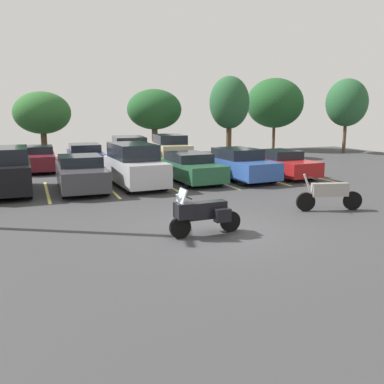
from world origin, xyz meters
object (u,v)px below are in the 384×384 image
(motorcycle_touring, at_px, (203,213))
(car_far_tan, at_px, (130,152))
(motorcycle_second, at_px, (329,194))
(car_far_champagne, at_px, (170,150))
(car_red, at_px, (280,164))
(car_far_navy, at_px, (85,157))
(car_blue, at_px, (240,165))
(car_black, at_px, (7,171))
(car_green, at_px, (190,167))
(car_far_maroon, at_px, (38,159))
(car_charcoal, at_px, (81,173))
(car_silver, at_px, (135,165))

(motorcycle_touring, bearing_deg, car_far_tan, 84.96)
(motorcycle_second, relative_size, car_far_champagne, 0.53)
(car_red, relative_size, car_far_champagne, 1.09)
(car_far_navy, bearing_deg, car_blue, -46.09)
(motorcycle_second, xyz_separation_m, car_blue, (0.14, 6.95, 0.18))
(car_black, height_order, car_far_tan, car_black)
(motorcycle_touring, height_order, car_far_navy, car_far_navy)
(car_blue, bearing_deg, car_green, 170.38)
(motorcycle_touring, xyz_separation_m, motorcycle_second, (5.17, 1.16, -0.05))
(car_black, height_order, car_far_maroon, car_black)
(car_far_navy, bearing_deg, motorcycle_second, -64.88)
(car_black, relative_size, car_charcoal, 0.99)
(car_red, height_order, car_far_tan, car_far_tan)
(car_charcoal, relative_size, car_blue, 0.99)
(car_blue, relative_size, car_far_navy, 1.01)
(car_green, xyz_separation_m, car_blue, (2.48, -0.42, 0.07))
(car_silver, xyz_separation_m, car_green, (2.79, 0.24, -0.26))
(motorcycle_second, bearing_deg, car_charcoal, 137.47)
(car_far_tan, distance_m, car_far_champagne, 2.62)
(car_far_maroon, bearing_deg, car_silver, -59.49)
(motorcycle_second, bearing_deg, car_far_tan, 105.73)
(car_far_maroon, height_order, car_far_champagne, car_far_champagne)
(car_green, bearing_deg, car_red, -1.57)
(car_far_maroon, bearing_deg, car_far_navy, -1.35)
(motorcycle_second, xyz_separation_m, car_charcoal, (-7.53, 6.91, 0.15))
(car_charcoal, relative_size, car_green, 0.97)
(car_black, distance_m, car_far_champagne, 11.30)
(car_red, bearing_deg, car_silver, -179.27)
(car_silver, height_order, car_far_tan, car_silver)
(motorcycle_touring, relative_size, car_far_maroon, 0.49)
(motorcycle_second, relative_size, car_green, 0.49)
(car_green, relative_size, car_far_navy, 1.03)
(car_silver, distance_m, car_blue, 5.27)
(car_green, distance_m, car_far_champagne, 6.56)
(motorcycle_touring, height_order, car_red, motorcycle_touring)
(motorcycle_second, height_order, car_blue, car_blue)
(motorcycle_touring, height_order, car_far_tan, car_far_tan)
(motorcycle_second, xyz_separation_m, car_far_tan, (-3.86, 13.70, 0.33))
(car_far_maroon, xyz_separation_m, car_far_tan, (5.25, -0.19, 0.22))
(motorcycle_touring, bearing_deg, car_blue, 56.79)
(car_charcoal, distance_m, car_blue, 7.67)
(car_charcoal, bearing_deg, car_silver, 5.37)
(car_green, relative_size, car_far_champagne, 1.08)
(car_far_maroon, distance_m, car_far_navy, 2.62)
(car_far_tan, height_order, car_far_champagne, car_far_champagne)
(car_red, bearing_deg, car_green, 178.43)
(motorcycle_second, distance_m, car_far_maroon, 16.61)
(car_blue, bearing_deg, car_far_navy, 133.91)
(car_far_tan, bearing_deg, car_red, -44.90)
(car_far_maroon, bearing_deg, car_red, -29.57)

